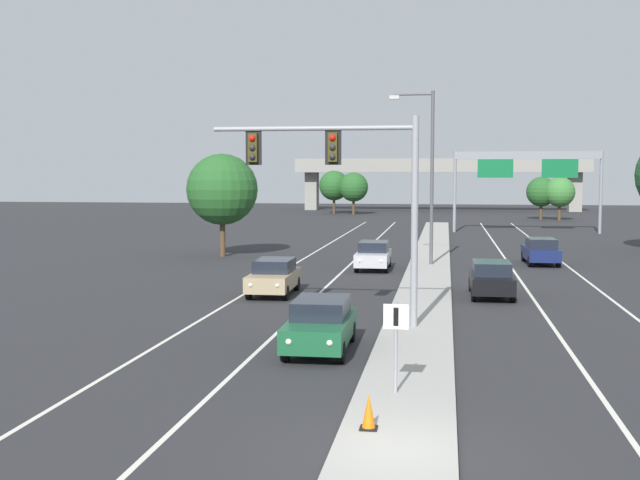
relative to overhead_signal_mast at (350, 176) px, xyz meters
The scene contains 22 objects.
ground_plane 13.74m from the overhead_signal_mast, 79.26° to the right, with size 260.00×260.00×0.00m, color #28282B.
median_island 7.98m from the overhead_signal_mast, 66.92° to the left, with size 2.40×110.00×0.15m, color #9E9B93.
lane_stripe_oncoming_center 13.81m from the overhead_signal_mast, 100.56° to the left, with size 0.14×100.00×0.01m, color silver.
lane_stripe_receding_center 15.34m from the overhead_signal_mast, 60.62° to the left, with size 0.14×100.00×0.01m, color silver.
edge_stripe_left 14.74m from the overhead_signal_mast, 114.21° to the left, with size 0.14×100.00×0.01m, color silver.
edge_stripe_right 17.11m from the overhead_signal_mast, 50.44° to the left, with size 0.14×100.00×0.01m, color silver.
overhead_signal_mast is the anchor object (origin of this frame).
median_sign_post 9.51m from the overhead_signal_mast, 75.86° to the right, with size 0.60×0.10×2.20m.
street_lamp_median 19.51m from the overhead_signal_mast, 83.42° to the left, with size 2.58×0.28×10.00m.
car_oncoming_green 5.74m from the overhead_signal_mast, 97.43° to the right, with size 1.87×4.49×1.58m.
car_oncoming_tan 9.67m from the overhead_signal_mast, 120.09° to the left, with size 1.91×4.51×1.58m.
car_oncoming_silver 18.10m from the overhead_signal_mast, 92.43° to the left, with size 1.87×4.49×1.58m.
car_receding_black 10.77m from the overhead_signal_mast, 57.33° to the left, with size 1.84×4.48×1.58m.
car_receding_navy 23.80m from the overhead_signal_mast, 67.62° to the left, with size 1.92×4.51×1.58m.
traffic_cone_median_nose 12.42m from the overhead_signal_mast, 81.14° to the right, with size 0.36×0.36×0.74m.
highway_sign_gantry 49.06m from the overhead_signal_mast, 77.57° to the left, with size 13.28×0.42×7.50m.
overpass_bridge 92.21m from the overhead_signal_mast, 88.53° to the left, with size 42.40×6.40×7.65m.
tree_far_left_c 79.07m from the overhead_signal_mast, 96.47° to the left, with size 3.88×3.88×5.62m.
tree_far_right_c 70.67m from the overhead_signal_mast, 76.66° to the left, with size 3.50×3.50×5.07m.
tree_far_left_b 81.37m from the overhead_signal_mast, 98.34° to the left, with size 4.06×4.06×5.87m.
tree_far_right_b 71.15m from the overhead_signal_mast, 78.38° to the left, with size 3.50×3.50×5.07m.
tree_far_left_a 25.69m from the overhead_signal_mast, 115.71° to the left, with size 4.64×4.64×6.71m.
Camera 1 is at (0.92, -14.90, 5.38)m, focal length 44.93 mm.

